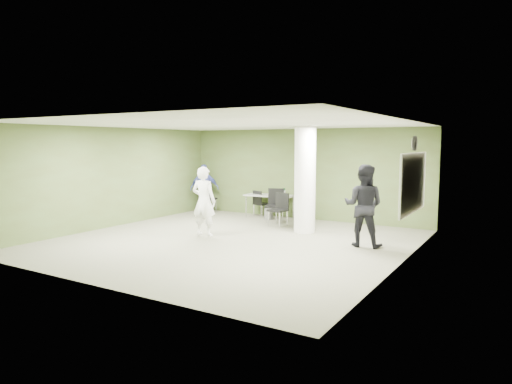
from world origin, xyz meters
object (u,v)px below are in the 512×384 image
Objects in this scene: chair_back_left at (207,196)px; man_black at (364,206)px; woman_white at (204,201)px; folding_table at (270,196)px; man_blue at (205,189)px.

man_black is at bearing 149.53° from chair_back_left.
woman_white reaches higher than chair_back_left.
folding_table is 2.50m from man_blue.
man_blue is at bearing -59.74° from woman_white.
man_blue is (-2.49, -0.13, 0.13)m from folding_table.
man_black is 6.65m from man_blue.
woman_white reaches higher than folding_table.
folding_table is 0.98× the size of man_blue.
woman_white is (2.21, -3.03, 0.31)m from chair_back_left.
chair_back_left is 0.34m from man_blue.
woman_white is at bearing 93.00° from man_blue.
man_black reaches higher than man_blue.
woman_white is 3.97m from man_blue.
man_black is at bearing -173.72° from woman_white.
man_black is at bearing -37.24° from folding_table.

